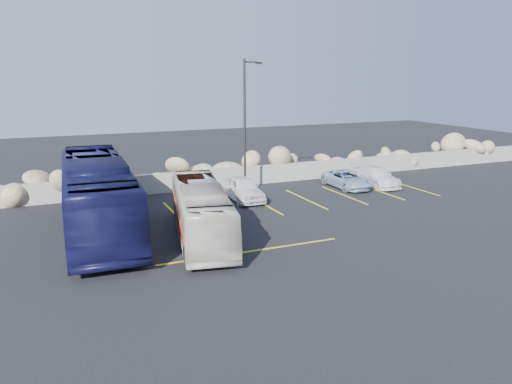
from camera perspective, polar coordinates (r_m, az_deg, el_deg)
name	(u,v)px	position (r m, az deg, el deg)	size (l,w,h in m)	color
ground	(276,249)	(20.98, 2.25, -6.57)	(90.00, 90.00, 0.00)	black
seawall	(193,180)	(31.65, -7.17, 1.33)	(60.00, 0.40, 1.20)	gray
riprap_pile	(188,166)	(32.65, -7.80, 2.93)	(54.00, 2.80, 2.60)	#947A61
parking_lines	(308,206)	(27.75, 5.93, -1.62)	(18.16, 9.36, 0.01)	gold
lamppost	(246,123)	(29.58, -1.20, 7.84)	(1.14, 0.18, 8.00)	#282524
vintage_bus	(201,211)	(22.20, -6.28, -2.21)	(2.05, 8.76, 2.44)	beige
tour_coach	(97,195)	(24.02, -17.68, -0.35)	(2.88, 12.31, 3.43)	#101138
car_a	(243,189)	(28.83, -1.51, 0.40)	(1.61, 3.99, 1.36)	white
car_c	(376,177)	(33.53, 13.60, 1.73)	(1.67, 4.10, 1.19)	white
car_d	(347,179)	(32.49, 10.33, 1.44)	(1.82, 3.94, 1.10)	#92ADD0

